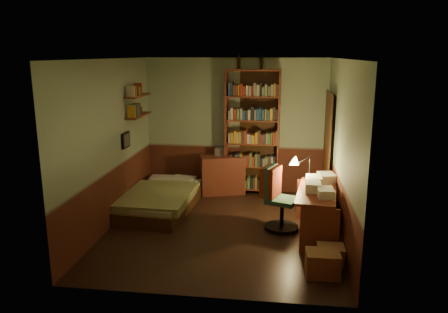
# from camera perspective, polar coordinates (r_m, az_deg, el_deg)

# --- Properties ---
(floor) EXTENTS (3.50, 4.00, 0.02)m
(floor) POSITION_cam_1_polar(r_m,az_deg,el_deg) (6.95, -0.27, -9.42)
(floor) COLOR black
(floor) RESTS_ON ground
(ceiling) EXTENTS (3.50, 4.00, 0.02)m
(ceiling) POSITION_cam_1_polar(r_m,az_deg,el_deg) (6.41, -0.30, 12.73)
(ceiling) COLOR silver
(ceiling) RESTS_ON wall_back
(wall_back) EXTENTS (3.50, 0.02, 2.60)m
(wall_back) POSITION_cam_1_polar(r_m,az_deg,el_deg) (8.52, 1.53, 4.02)
(wall_back) COLOR gray
(wall_back) RESTS_ON ground
(wall_left) EXTENTS (0.02, 4.00, 2.60)m
(wall_left) POSITION_cam_1_polar(r_m,az_deg,el_deg) (7.01, -14.70, 1.55)
(wall_left) COLOR gray
(wall_left) RESTS_ON ground
(wall_right) EXTENTS (0.02, 4.00, 2.60)m
(wall_right) POSITION_cam_1_polar(r_m,az_deg,el_deg) (6.56, 15.14, 0.74)
(wall_right) COLOR gray
(wall_right) RESTS_ON ground
(wall_front) EXTENTS (3.50, 0.02, 2.60)m
(wall_front) POSITION_cam_1_polar(r_m,az_deg,el_deg) (4.63, -3.61, -3.99)
(wall_front) COLOR gray
(wall_front) RESTS_ON ground
(doorway) EXTENTS (0.06, 0.90, 2.00)m
(doorway) POSITION_cam_1_polar(r_m,az_deg,el_deg) (7.88, 13.51, 0.67)
(doorway) COLOR black
(doorway) RESTS_ON ground
(door_trim) EXTENTS (0.02, 0.98, 2.08)m
(door_trim) POSITION_cam_1_polar(r_m,az_deg,el_deg) (7.88, 13.26, 0.67)
(door_trim) COLOR #3B2210
(door_trim) RESTS_ON ground
(bed) EXTENTS (1.21, 2.06, 0.59)m
(bed) POSITION_cam_1_polar(r_m,az_deg,el_deg) (7.77, -8.27, -4.67)
(bed) COLOR olive
(bed) RESTS_ON ground
(dresser) EXTENTS (0.92, 0.65, 0.75)m
(dresser) POSITION_cam_1_polar(r_m,az_deg,el_deg) (8.51, -0.22, -2.39)
(dresser) COLOR maroon
(dresser) RESTS_ON ground
(mini_stereo) EXTENTS (0.25, 0.19, 0.13)m
(mini_stereo) POSITION_cam_1_polar(r_m,az_deg,el_deg) (8.52, -0.36, 0.68)
(mini_stereo) COLOR #B2B2B7
(mini_stereo) RESTS_ON dresser
(bookshelf) EXTENTS (1.04, 0.36, 2.39)m
(bookshelf) POSITION_cam_1_polar(r_m,az_deg,el_deg) (8.35, 3.73, 3.07)
(bookshelf) COLOR maroon
(bookshelf) RESTS_ON ground
(bottle_left) EXTENTS (0.08, 0.08, 0.22)m
(bottle_left) POSITION_cam_1_polar(r_m,az_deg,el_deg) (8.35, 1.96, 12.12)
(bottle_left) COLOR black
(bottle_left) RESTS_ON bookshelf
(bottle_right) EXTENTS (0.07, 0.07, 0.22)m
(bottle_right) POSITION_cam_1_polar(r_m,az_deg,el_deg) (8.32, 4.91, 12.07)
(bottle_right) COLOR black
(bottle_right) RESTS_ON bookshelf
(desk) EXTENTS (0.71, 1.38, 0.71)m
(desk) POSITION_cam_1_polar(r_m,az_deg,el_deg) (6.70, 11.91, -7.25)
(desk) COLOR maroon
(desk) RESTS_ON ground
(paper_stack) EXTENTS (0.30, 0.37, 0.13)m
(paper_stack) POSITION_cam_1_polar(r_m,az_deg,el_deg) (7.05, 13.29, -2.69)
(paper_stack) COLOR silver
(paper_stack) RESTS_ON desk
(desk_lamp) EXTENTS (0.26, 0.26, 0.67)m
(desk_lamp) POSITION_cam_1_polar(r_m,az_deg,el_deg) (7.00, 11.15, -0.41)
(desk_lamp) COLOR black
(desk_lamp) RESTS_ON desk
(office_chair) EXTENTS (0.65, 0.62, 1.05)m
(office_chair) POSITION_cam_1_polar(r_m,az_deg,el_deg) (6.79, 7.64, -5.26)
(office_chair) COLOR #30523C
(office_chair) RESTS_ON ground
(red_jacket) EXTENTS (0.29, 0.43, 0.47)m
(red_jacket) POSITION_cam_1_polar(r_m,az_deg,el_deg) (6.69, 5.83, 1.23)
(red_jacket) COLOR maroon
(red_jacket) RESTS_ON office_chair
(wall_shelf_lower) EXTENTS (0.20, 0.90, 0.03)m
(wall_shelf_lower) POSITION_cam_1_polar(r_m,az_deg,el_deg) (7.93, -11.07, 5.28)
(wall_shelf_lower) COLOR maroon
(wall_shelf_lower) RESTS_ON wall_left
(wall_shelf_upper) EXTENTS (0.20, 0.90, 0.03)m
(wall_shelf_upper) POSITION_cam_1_polar(r_m,az_deg,el_deg) (7.89, -11.18, 7.79)
(wall_shelf_upper) COLOR maroon
(wall_shelf_upper) RESTS_ON wall_left
(framed_picture) EXTENTS (0.04, 0.32, 0.26)m
(framed_picture) POSITION_cam_1_polar(r_m,az_deg,el_deg) (7.55, -12.71, 2.10)
(framed_picture) COLOR black
(framed_picture) RESTS_ON wall_left
(cardboard_box_a) EXTENTS (0.42, 0.34, 0.31)m
(cardboard_box_a) POSITION_cam_1_polar(r_m,az_deg,el_deg) (5.66, 12.75, -13.50)
(cardboard_box_a) COLOR #8C5D3D
(cardboard_box_a) RESTS_ON ground
(cardboard_box_b) EXTENTS (0.35, 0.28, 0.24)m
(cardboard_box_b) POSITION_cam_1_polar(r_m,az_deg,el_deg) (5.98, 13.74, -12.37)
(cardboard_box_b) COLOR #8C5D3D
(cardboard_box_b) RESTS_ON ground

